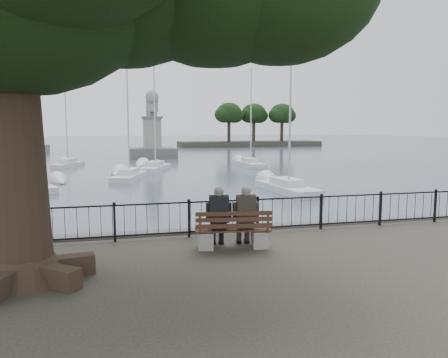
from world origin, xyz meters
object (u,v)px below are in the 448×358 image
object	(u,v)px
person_left	(218,219)
person_right	(245,219)
lighthouse	(7,70)
bench	(233,235)
lion_monument	(152,141)

from	to	relation	value
person_left	person_right	distance (m)	0.68
person_right	lighthouse	world-z (taller)	lighthouse
bench	lighthouse	size ratio (longest dim) A/B	0.07
person_right	lion_monument	distance (m)	48.80
person_right	lion_monument	bearing A→B (deg)	87.91
person_left	lighthouse	bearing A→B (deg)	106.11
lion_monument	person_left	bearing A→B (deg)	-92.89
person_left	lighthouse	distance (m)	64.12
person_right	lion_monument	world-z (taller)	lion_monument
lighthouse	lion_monument	world-z (taller)	lighthouse
lighthouse	lion_monument	xyz separation A→B (m)	(20.00, -12.07, -10.20)
bench	person_left	distance (m)	0.53
bench	lion_monument	world-z (taller)	lion_monument
person_right	lion_monument	size ratio (longest dim) A/B	0.18
bench	lion_monument	bearing A→B (deg)	87.52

